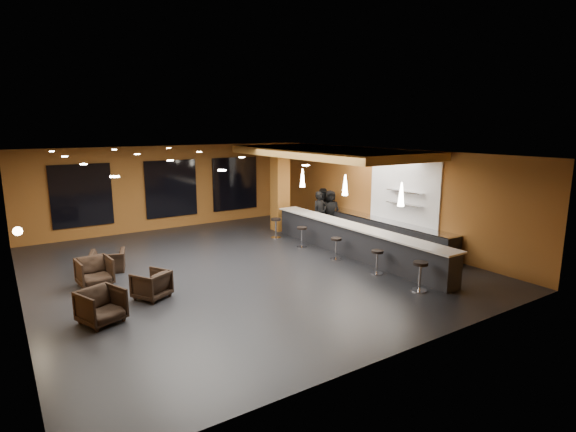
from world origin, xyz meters
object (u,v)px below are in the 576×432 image
column (280,189)px  bar_stool_3 (302,234)px  pendant_1 (345,185)px  bar_stool_2 (336,246)px  bar_stool_0 (420,272)px  bar_stool_4 (276,225)px  pendant_0 (401,194)px  prep_counter (385,233)px  staff_b (324,209)px  staff_c (330,211)px  pendant_2 (302,178)px  armchair_d (108,261)px  bar_counter (353,241)px  bar_stool_1 (377,259)px  staff_a (320,213)px  armchair_b (151,285)px  armchair_c (95,272)px  armchair_a (101,306)px

column → bar_stool_3: bearing=-106.8°
pendant_1 → bar_stool_2: bearing=-146.3°
bar_stool_0 → bar_stool_2: bearing=90.3°
bar_stool_0 → bar_stool_4: (-0.17, 6.95, -0.01)m
pendant_0 → prep_counter: bearing=51.3°
staff_b → staff_c: bearing=-49.0°
pendant_2 → armchair_d: 7.56m
bar_stool_2 → staff_b: bearing=57.7°
bar_counter → armchair_d: bar_counter is taller
staff_c → bar_stool_4: staff_c is taller
pendant_0 → bar_stool_1: size_ratio=0.96×
staff_a → bar_stool_4: staff_a is taller
pendant_0 → staff_c: (1.60, 5.27, -1.49)m
staff_a → pendant_2: bearing=174.2°
column → bar_stool_4: 1.90m
prep_counter → armchair_b: size_ratio=7.61×
prep_counter → bar_stool_4: bearing=134.1°
pendant_0 → pendant_1: 2.50m
prep_counter → pendant_1: 2.77m
armchair_c → bar_stool_3: (7.01, 0.11, 0.09)m
bar_counter → prep_counter: (2.00, 0.50, -0.07)m
prep_counter → armchair_a: prep_counter is taller
staff_c → armchair_c: staff_c is taller
pendant_1 → column: bearing=90.0°
armchair_a → armchair_b: 1.61m
pendant_1 → armchair_a: pendant_1 is taller
armchair_c → bar_stool_3: armchair_c is taller
pendant_2 → staff_a: pendant_2 is taller
pendant_1 → armchair_a: size_ratio=0.81×
bar_stool_2 → bar_stool_3: (-0.08, 1.83, 0.01)m
bar_stool_0 → prep_counter: bearing=55.4°
staff_c → armchair_b: size_ratio=2.17×
bar_counter → armchair_a: 8.24m
pendant_0 → column: bearing=90.0°
prep_counter → bar_stool_3: bearing=155.0°
column → armchair_b: (-6.82, -4.65, -1.39)m
armchair_c → bar_stool_0: size_ratio=1.08×
armchair_a → bar_stool_4: bearing=10.1°
staff_c → staff_b: bearing=139.0°
armchair_d → bar_stool_1: 8.05m
bar_stool_1 → bar_stool_0: bearing=-91.6°
pendant_1 → armchair_b: (-6.82, -0.55, -1.99)m
pendant_0 → bar_stool_0: bearing=-116.7°
prep_counter → staff_b: 3.11m
pendant_2 → armchair_a: pendant_2 is taller
pendant_1 → staff_c: size_ratio=0.41×
column → bar_stool_0: 8.19m
bar_stool_2 → prep_counter: bearing=10.4°
pendant_0 → staff_b: bearing=75.0°
bar_counter → prep_counter: bearing=14.0°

